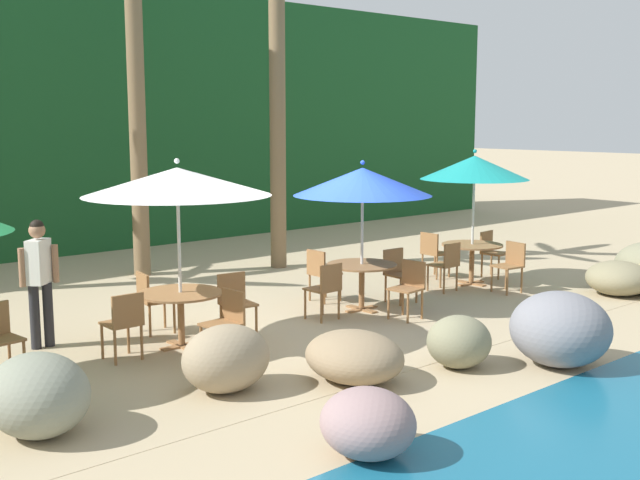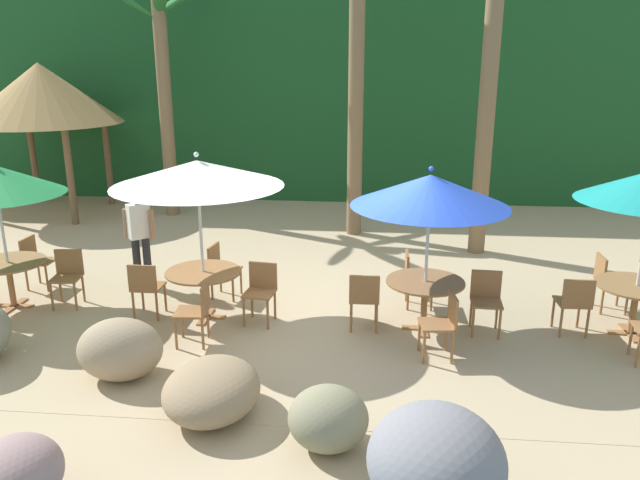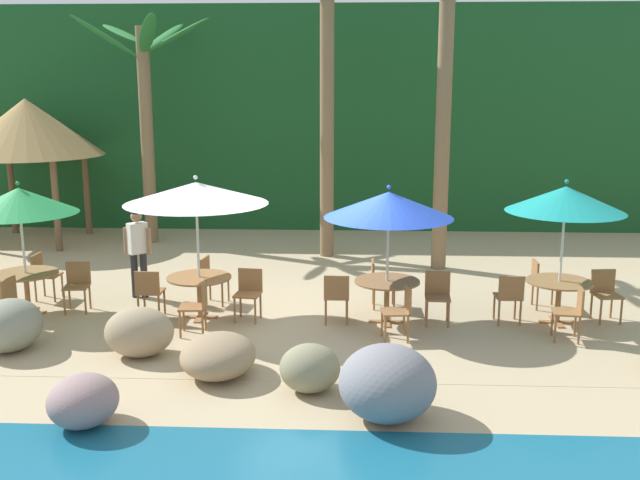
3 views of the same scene
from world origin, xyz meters
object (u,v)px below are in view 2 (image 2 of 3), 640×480
at_px(umbrella_blue, 430,191).
at_px(chair_blue_left, 364,297).
at_px(dining_table_blue, 425,289).
at_px(chair_teal_left, 574,301).
at_px(umbrella_white, 197,173).
at_px(chair_teal_inland, 607,279).
at_px(chair_white_right, 198,309).
at_px(chair_white_seaward, 261,288).
at_px(palm_tree_nearest, 163,60).
at_px(palm_tree_third, 493,35).
at_px(palm_tree_second, 358,26).
at_px(chair_white_left, 146,286).
at_px(chair_blue_right, 444,321).
at_px(chair_green_inland, 35,258).
at_px(palapa_hut, 41,94).
at_px(dining_table_green, 9,270).
at_px(dining_table_white, 204,279).
at_px(waiter_in_white, 139,231).
at_px(dining_table_teal, 636,293).
at_px(chair_blue_inland, 414,275).
at_px(chair_blue_seaward, 486,297).
at_px(chair_white_inland, 221,267).
at_px(chair_green_seaward, 68,273).

relative_size(umbrella_blue, chair_blue_left, 2.71).
height_order(dining_table_blue, chair_teal_left, chair_teal_left).
relative_size(umbrella_white, chair_teal_inland, 2.86).
bearing_deg(chair_white_right, chair_white_seaward, 49.59).
distance_m(palm_tree_nearest, palm_tree_third, 7.40).
bearing_deg(palm_tree_second, chair_white_left, -120.54).
bearing_deg(chair_teal_inland, chair_blue_right, -145.43).
bearing_deg(chair_green_inland, palapa_hut, 115.17).
height_order(chair_blue_left, palm_tree_second, palm_tree_second).
height_order(dining_table_green, chair_white_left, chair_white_left).
distance_m(dining_table_white, waiter_in_white, 1.86).
bearing_deg(dining_table_teal, chair_blue_inland, 166.26).
height_order(dining_table_white, chair_white_left, chair_white_left).
height_order(chair_blue_seaward, palm_tree_second, palm_tree_second).
height_order(chair_white_inland, chair_white_right, same).
distance_m(chair_white_inland, chair_teal_left, 5.30).
bearing_deg(dining_table_blue, dining_table_teal, 2.29).
xyz_separation_m(umbrella_blue, chair_blue_inland, (-0.11, 0.85, -1.51)).
height_order(dining_table_white, chair_blue_right, chair_blue_right).
xyz_separation_m(umbrella_blue, palapa_hut, (-8.69, 6.03, 0.85)).
xyz_separation_m(chair_green_seaward, palm_tree_nearest, (-0.24, 5.72, 3.15)).
xyz_separation_m(chair_green_seaward, chair_blue_inland, (5.35, 0.44, 0.00)).
xyz_separation_m(chair_green_seaward, chair_teal_inland, (8.26, 0.56, 0.00)).
height_order(chair_teal_left, waiter_in_white, waiter_in_white).
relative_size(dining_table_blue, palm_tree_second, 0.17).
relative_size(palm_tree_nearest, palapa_hut, 1.51).
xyz_separation_m(chair_blue_right, waiter_in_white, (-4.79, 2.10, 0.47)).
height_order(chair_blue_right, palapa_hut, palapa_hut).
distance_m(palm_tree_nearest, palapa_hut, 3.09).
xyz_separation_m(chair_white_seaward, chair_teal_left, (4.39, -0.08, 0.00)).
height_order(dining_table_green, dining_table_teal, same).
bearing_deg(palm_tree_second, dining_table_teal, -49.32).
height_order(dining_table_white, chair_blue_left, chair_blue_left).
height_order(chair_green_seaward, chair_white_inland, same).
xyz_separation_m(dining_table_green, dining_table_white, (3.09, -0.12, 0.00)).
distance_m(dining_table_green, palm_tree_second, 7.83).
xyz_separation_m(chair_white_left, chair_blue_left, (3.21, -0.13, 0.00)).
bearing_deg(palapa_hut, chair_teal_inland, -23.79).
bearing_deg(dining_table_white, chair_white_right, -79.71).
bearing_deg(umbrella_blue, chair_green_inland, 170.51).
relative_size(chair_teal_inland, palm_tree_second, 0.13).
height_order(chair_green_inland, waiter_in_white, waiter_in_white).
bearing_deg(chair_blue_inland, palm_tree_second, 105.09).
bearing_deg(chair_white_seaward, chair_blue_right, -19.74).
bearing_deg(palm_tree_second, chair_white_seaward, -103.61).
distance_m(chair_green_seaward, dining_table_blue, 5.48).
xyz_separation_m(dining_table_white, chair_blue_inland, (3.10, 0.76, -0.10)).
distance_m(chair_blue_left, chair_blue_right, 1.26).
xyz_separation_m(chair_teal_left, palapa_hut, (-10.73, 6.04, 2.37)).
bearing_deg(umbrella_blue, dining_table_blue, 153.43).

